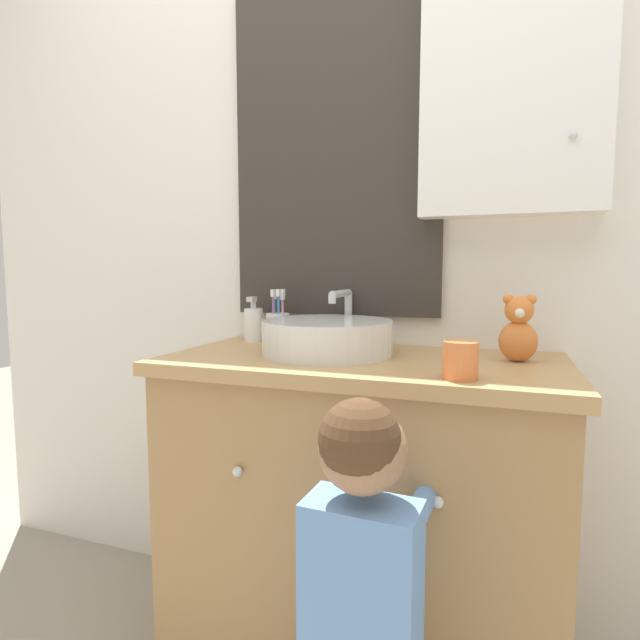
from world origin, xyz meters
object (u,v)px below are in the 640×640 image
object	(u,v)px
sink_basin	(328,336)
teddy_bear	(518,330)
child_figure	(363,599)
drinking_cup	(460,360)
toothbrush_holder	(278,326)
soap_dispenser	(254,324)

from	to	relation	value
sink_basin	teddy_bear	size ratio (longest dim) A/B	2.39
child_figure	drinking_cup	size ratio (longest dim) A/B	11.14
sink_basin	child_figure	bearing A→B (deg)	-64.15
drinking_cup	teddy_bear	bearing A→B (deg)	65.10
child_figure	teddy_bear	distance (m)	0.72
sink_basin	drinking_cup	world-z (taller)	sink_basin
toothbrush_holder	soap_dispenser	xyz separation A→B (m)	(-0.09, 0.01, 0.00)
soap_dispenser	teddy_bear	bearing A→B (deg)	-7.53
sink_basin	soap_dispenser	distance (m)	0.35
sink_basin	teddy_bear	xyz separation A→B (m)	(0.48, 0.05, 0.03)
sink_basin	soap_dispenser	xyz separation A→B (m)	(-0.31, 0.16, 0.01)
teddy_bear	drinking_cup	bearing A→B (deg)	-114.90
toothbrush_holder	drinking_cup	distance (m)	0.68
child_figure	sink_basin	bearing A→B (deg)	115.85
teddy_bear	soap_dispenser	bearing A→B (deg)	172.47
soap_dispenser	drinking_cup	distance (m)	0.76
child_figure	drinking_cup	distance (m)	0.49
soap_dispenser	child_figure	distance (m)	0.91
drinking_cup	toothbrush_holder	bearing A→B (deg)	148.70
toothbrush_holder	soap_dispenser	size ratio (longest dim) A/B	1.18
child_figure	teddy_bear	bearing A→B (deg)	63.12
soap_dispenser	sink_basin	bearing A→B (deg)	-27.31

